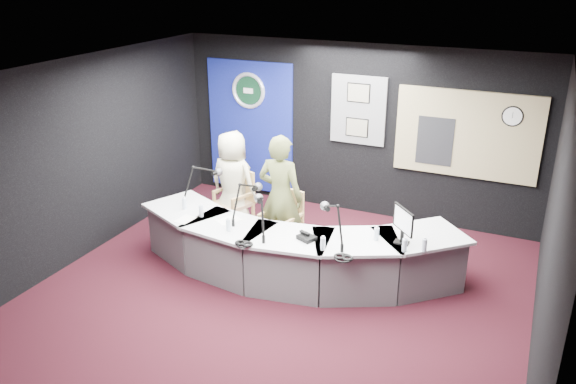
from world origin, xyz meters
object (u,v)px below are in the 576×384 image
at_px(broadcast_desk, 291,251).
at_px(person_man, 233,182).
at_px(armchair_left, 234,203).
at_px(armchair_right, 281,225).
at_px(person_woman, 281,197).

relative_size(broadcast_desk, person_man, 2.80).
xyz_separation_m(armchair_left, armchair_right, (1.02, -0.46, 0.02)).
bearing_deg(armchair_right, person_man, 167.67).
height_order(broadcast_desk, armchair_right, armchair_right).
distance_m(broadcast_desk, armchair_left, 1.68).
height_order(broadcast_desk, person_man, person_man).
height_order(armchair_left, person_woman, person_woman).
relative_size(broadcast_desk, person_woman, 2.50).
xyz_separation_m(broadcast_desk, armchair_right, (-0.37, 0.48, 0.10)).
bearing_deg(person_man, person_woman, 159.89).
relative_size(person_man, person_woman, 0.89).
bearing_deg(person_woman, person_man, -23.34).
xyz_separation_m(broadcast_desk, armchair_left, (-1.39, 0.94, 0.08)).
bearing_deg(person_woman, armchair_right, -0.00).
relative_size(armchair_left, person_man, 0.57).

